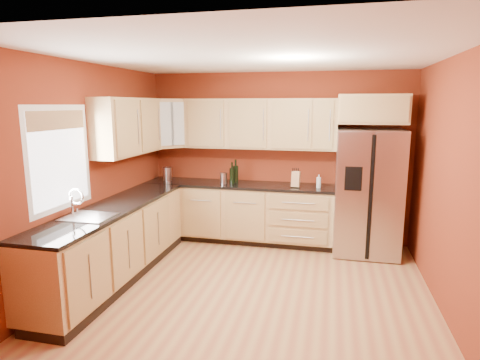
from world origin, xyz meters
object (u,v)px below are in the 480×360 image
object	(u,v)px
knife_block	(296,179)
soap_dispenser	(319,181)
wine_bottle_a	(232,173)
canister_left	(167,174)
refrigerator	(368,192)

from	to	relation	value
knife_block	soap_dispenser	distance (m)	0.33
wine_bottle_a	soap_dispenser	size ratio (longest dim) A/B	1.73
canister_left	wine_bottle_a	world-z (taller)	wine_bottle_a
knife_block	soap_dispenser	size ratio (longest dim) A/B	1.20
refrigerator	knife_block	xyz separation A→B (m)	(-1.02, 0.00, 0.15)
refrigerator	canister_left	distance (m)	3.05
knife_block	refrigerator	bearing A→B (deg)	3.93
canister_left	refrigerator	bearing A→B (deg)	-0.72
canister_left	soap_dispenser	xyz separation A→B (m)	(2.37, -0.02, -0.01)
refrigerator	knife_block	size ratio (longest dim) A/B	7.67
canister_left	knife_block	world-z (taller)	knife_block
wine_bottle_a	knife_block	bearing A→B (deg)	-0.89
canister_left	soap_dispenser	bearing A→B (deg)	-0.56
knife_block	wine_bottle_a	bearing A→B (deg)	-176.84
wine_bottle_a	knife_block	distance (m)	0.97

